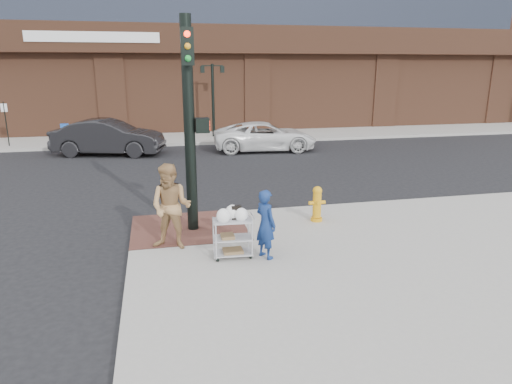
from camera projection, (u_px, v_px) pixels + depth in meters
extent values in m
plane|color=black|center=(218.00, 245.00, 10.68)|extent=(220.00, 220.00, 0.00)
cube|color=gray|center=(302.00, 109.00, 43.38)|extent=(65.00, 36.00, 0.15)
cube|color=#532C27|center=(189.00, 227.00, 11.36)|extent=(2.80, 2.40, 0.01)
cylinder|color=black|center=(213.00, 101.00, 25.58)|extent=(0.16, 0.16, 4.00)
cube|color=black|center=(212.00, 66.00, 25.07)|extent=(1.20, 0.06, 0.06)
cube|color=black|center=(202.00, 69.00, 25.01)|extent=(0.22, 0.22, 0.35)
cube|color=black|center=(222.00, 69.00, 25.24)|extent=(0.22, 0.22, 0.35)
cylinder|color=black|center=(6.00, 124.00, 22.68)|extent=(0.05, 0.05, 2.20)
cylinder|color=black|center=(189.00, 128.00, 10.62)|extent=(0.26, 0.26, 5.00)
cube|color=black|center=(202.00, 125.00, 10.67)|extent=(0.32, 0.28, 0.34)
cube|color=#FF260C|center=(209.00, 125.00, 10.71)|extent=(0.02, 0.18, 0.22)
cube|color=black|center=(187.00, 46.00, 9.88)|extent=(0.28, 0.18, 0.80)
imported|color=navy|center=(266.00, 224.00, 9.43)|extent=(0.56, 0.64, 1.47)
imported|color=#A1794C|center=(171.00, 207.00, 9.86)|extent=(1.12, 1.01, 1.90)
imported|color=black|center=(108.00, 137.00, 21.24)|extent=(5.31, 2.96, 1.66)
imported|color=white|center=(265.00, 136.00, 22.38)|extent=(5.23, 2.79, 1.40)
cube|color=#9E9DA3|center=(232.00, 220.00, 9.41)|extent=(0.84, 0.51, 0.03)
cube|color=#9E9DA3|center=(233.00, 238.00, 9.51)|extent=(0.84, 0.51, 0.03)
cube|color=#9E9DA3|center=(233.00, 253.00, 9.60)|extent=(0.84, 0.51, 0.03)
cube|color=black|center=(236.00, 213.00, 9.43)|extent=(0.20, 0.13, 0.29)
cube|color=brown|center=(228.00, 236.00, 9.48)|extent=(0.27, 0.30, 0.07)
cube|color=brown|center=(233.00, 251.00, 9.59)|extent=(0.41, 0.32, 0.06)
cylinder|color=orange|center=(316.00, 219.00, 11.87)|extent=(0.31, 0.31, 0.09)
cylinder|color=orange|center=(317.00, 205.00, 11.76)|extent=(0.22, 0.22, 0.68)
sphere|color=orange|center=(317.00, 191.00, 11.67)|extent=(0.24, 0.24, 0.24)
cylinder|color=orange|center=(317.00, 203.00, 11.75)|extent=(0.44, 0.10, 0.10)
cube|color=#A51812|center=(71.00, 135.00, 23.57)|extent=(0.41, 0.38, 0.88)
cube|color=#1A4DAD|center=(65.00, 133.00, 23.92)|extent=(0.46, 0.43, 0.97)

